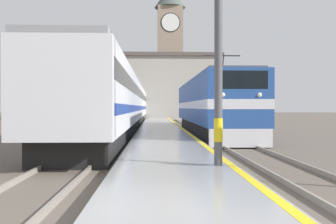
{
  "coord_description": "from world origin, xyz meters",
  "views": [
    {
      "loc": [
        -0.56,
        -5.88,
        1.83
      ],
      "look_at": [
        0.66,
        27.06,
        1.43
      ],
      "focal_mm": 42.0,
      "sensor_mm": 36.0,
      "label": 1
    }
  ],
  "objects_px": {
    "catenary_mast": "(223,11)",
    "clock_tower": "(170,47)",
    "passenger_train": "(124,104)",
    "locomotive_train": "(209,106)"
  },
  "relations": [
    {
      "from": "passenger_train",
      "to": "catenary_mast",
      "type": "bearing_deg",
      "value": -79.81
    },
    {
      "from": "catenary_mast",
      "to": "passenger_train",
      "type": "bearing_deg",
      "value": 100.19
    },
    {
      "from": "locomotive_train",
      "to": "passenger_train",
      "type": "height_order",
      "value": "locomotive_train"
    },
    {
      "from": "passenger_train",
      "to": "clock_tower",
      "type": "height_order",
      "value": "clock_tower"
    },
    {
      "from": "catenary_mast",
      "to": "clock_tower",
      "type": "distance_m",
      "value": 61.05
    },
    {
      "from": "locomotive_train",
      "to": "catenary_mast",
      "type": "distance_m",
      "value": 16.78
    },
    {
      "from": "catenary_mast",
      "to": "clock_tower",
      "type": "bearing_deg",
      "value": 88.88
    },
    {
      "from": "locomotive_train",
      "to": "catenary_mast",
      "type": "relative_size",
      "value": 2.53
    },
    {
      "from": "clock_tower",
      "to": "catenary_mast",
      "type": "bearing_deg",
      "value": -91.12
    },
    {
      "from": "locomotive_train",
      "to": "catenary_mast",
      "type": "height_order",
      "value": "catenary_mast"
    }
  ]
}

